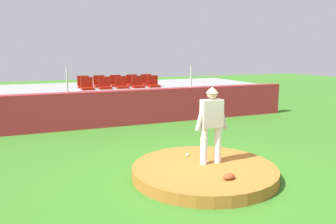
{
  "coord_description": "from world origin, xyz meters",
  "views": [
    {
      "loc": [
        -3.57,
        -6.39,
        2.79
      ],
      "look_at": [
        0.0,
        2.14,
        1.15
      ],
      "focal_mm": 35.73,
      "sensor_mm": 36.0,
      "label": 1
    }
  ],
  "objects_px": {
    "baseball": "(187,155)",
    "stadium_chair_3": "(138,84)",
    "fielding_glove": "(229,176)",
    "stadium_chair_1": "(105,85)",
    "stadium_chair_0": "(87,86)",
    "stadium_chair_2": "(122,85)",
    "stadium_chair_7": "(116,83)",
    "stadium_chair_5": "(84,84)",
    "pitcher": "(211,120)",
    "stadium_chair_8": "(132,82)",
    "stadium_chair_6": "(100,83)",
    "stadium_chair_4": "(153,83)",
    "stadium_chair_9": "(147,82)"
  },
  "relations": [
    {
      "from": "baseball",
      "to": "stadium_chair_3",
      "type": "relative_size",
      "value": 0.15
    },
    {
      "from": "fielding_glove",
      "to": "stadium_chair_1",
      "type": "xyz_separation_m",
      "value": [
        -0.77,
        8.06,
        1.19
      ]
    },
    {
      "from": "baseball",
      "to": "stadium_chair_0",
      "type": "xyz_separation_m",
      "value": [
        -1.37,
        6.33,
        1.21
      ]
    },
    {
      "from": "stadium_chair_2",
      "to": "stadium_chair_3",
      "type": "distance_m",
      "value": 0.69
    },
    {
      "from": "baseball",
      "to": "stadium_chair_1",
      "type": "distance_m",
      "value": 6.5
    },
    {
      "from": "baseball",
      "to": "stadium_chair_1",
      "type": "relative_size",
      "value": 0.15
    },
    {
      "from": "stadium_chair_0",
      "to": "stadium_chair_7",
      "type": "relative_size",
      "value": 1.0
    },
    {
      "from": "stadium_chair_2",
      "to": "stadium_chair_5",
      "type": "height_order",
      "value": "same"
    },
    {
      "from": "pitcher",
      "to": "stadium_chair_7",
      "type": "distance_m",
      "value": 7.97
    },
    {
      "from": "stadium_chair_8",
      "to": "stadium_chair_7",
      "type": "bearing_deg",
      "value": -3.52
    },
    {
      "from": "stadium_chair_2",
      "to": "fielding_glove",
      "type": "bearing_deg",
      "value": 90.43
    },
    {
      "from": "stadium_chair_7",
      "to": "stadium_chair_8",
      "type": "xyz_separation_m",
      "value": [
        0.73,
        -0.05,
        0.0
      ]
    },
    {
      "from": "stadium_chair_2",
      "to": "stadium_chair_6",
      "type": "height_order",
      "value": "same"
    },
    {
      "from": "stadium_chair_8",
      "to": "stadium_chair_5",
      "type": "bearing_deg",
      "value": -0.78
    },
    {
      "from": "stadium_chair_2",
      "to": "stadium_chair_4",
      "type": "xyz_separation_m",
      "value": [
        1.38,
        -0.03,
        0.0
      ]
    },
    {
      "from": "stadium_chair_4",
      "to": "stadium_chair_7",
      "type": "height_order",
      "value": "same"
    },
    {
      "from": "stadium_chair_5",
      "to": "stadium_chair_9",
      "type": "relative_size",
      "value": 1.0
    },
    {
      "from": "stadium_chair_3",
      "to": "stadium_chair_5",
      "type": "relative_size",
      "value": 1.0
    },
    {
      "from": "baseball",
      "to": "stadium_chair_7",
      "type": "distance_m",
      "value": 7.36
    },
    {
      "from": "stadium_chair_3",
      "to": "stadium_chair_6",
      "type": "bearing_deg",
      "value": -31.86
    },
    {
      "from": "stadium_chair_4",
      "to": "stadium_chair_7",
      "type": "xyz_separation_m",
      "value": [
        -1.4,
        0.96,
        0.0
      ]
    },
    {
      "from": "stadium_chair_0",
      "to": "stadium_chair_6",
      "type": "height_order",
      "value": "same"
    },
    {
      "from": "stadium_chair_6",
      "to": "stadium_chair_1",
      "type": "bearing_deg",
      "value": 92.26
    },
    {
      "from": "stadium_chair_2",
      "to": "stadium_chair_5",
      "type": "distance_m",
      "value": 1.69
    },
    {
      "from": "stadium_chair_0",
      "to": "stadium_chair_4",
      "type": "bearing_deg",
      "value": 179.63
    },
    {
      "from": "fielding_glove",
      "to": "stadium_chair_8",
      "type": "bearing_deg",
      "value": 65.75
    },
    {
      "from": "stadium_chair_0",
      "to": "pitcher",
      "type": "bearing_deg",
      "value": 103.04
    },
    {
      "from": "stadium_chair_4",
      "to": "stadium_chair_5",
      "type": "height_order",
      "value": "same"
    },
    {
      "from": "pitcher",
      "to": "baseball",
      "type": "xyz_separation_m",
      "value": [
        -0.25,
        0.7,
        -1.0
      ]
    },
    {
      "from": "stadium_chair_0",
      "to": "stadium_chair_4",
      "type": "relative_size",
      "value": 1.0
    },
    {
      "from": "baseball",
      "to": "stadium_chair_2",
      "type": "xyz_separation_m",
      "value": [
        0.04,
        6.34,
        1.21
      ]
    },
    {
      "from": "fielding_glove",
      "to": "stadium_chair_8",
      "type": "xyz_separation_m",
      "value": [
        0.65,
        8.93,
        1.19
      ]
    },
    {
      "from": "stadium_chair_3",
      "to": "stadium_chair_9",
      "type": "height_order",
      "value": "same"
    },
    {
      "from": "stadium_chair_0",
      "to": "stadium_chair_1",
      "type": "height_order",
      "value": "same"
    },
    {
      "from": "stadium_chair_1",
      "to": "stadium_chair_3",
      "type": "bearing_deg",
      "value": 179.14
    },
    {
      "from": "stadium_chair_6",
      "to": "stadium_chair_7",
      "type": "relative_size",
      "value": 1.0
    },
    {
      "from": "stadium_chair_8",
      "to": "stadium_chair_0",
      "type": "bearing_deg",
      "value": 22.69
    },
    {
      "from": "stadium_chair_9",
      "to": "stadium_chair_5",
      "type": "bearing_deg",
      "value": -0.3
    },
    {
      "from": "baseball",
      "to": "stadium_chair_5",
      "type": "height_order",
      "value": "stadium_chair_5"
    },
    {
      "from": "pitcher",
      "to": "stadium_chair_8",
      "type": "bearing_deg",
      "value": 90.49
    },
    {
      "from": "stadium_chair_5",
      "to": "stadium_chair_9",
      "type": "height_order",
      "value": "same"
    },
    {
      "from": "pitcher",
      "to": "stadium_chair_2",
      "type": "xyz_separation_m",
      "value": [
        -0.21,
        7.04,
        0.21
      ]
    },
    {
      "from": "baseball",
      "to": "stadium_chair_7",
      "type": "bearing_deg",
      "value": 89.8
    },
    {
      "from": "stadium_chair_2",
      "to": "stadium_chair_4",
      "type": "relative_size",
      "value": 1.0
    },
    {
      "from": "baseball",
      "to": "stadium_chair_2",
      "type": "height_order",
      "value": "stadium_chair_2"
    },
    {
      "from": "stadium_chair_2",
      "to": "stadium_chair_5",
      "type": "relative_size",
      "value": 1.0
    },
    {
      "from": "pitcher",
      "to": "stadium_chair_1",
      "type": "relative_size",
      "value": 3.57
    },
    {
      "from": "stadium_chair_3",
      "to": "stadium_chair_7",
      "type": "bearing_deg",
      "value": -52.95
    },
    {
      "from": "stadium_chair_4",
      "to": "stadium_chair_2",
      "type": "bearing_deg",
      "value": -1.38
    },
    {
      "from": "stadium_chair_1",
      "to": "stadium_chair_3",
      "type": "relative_size",
      "value": 1.0
    }
  ]
}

